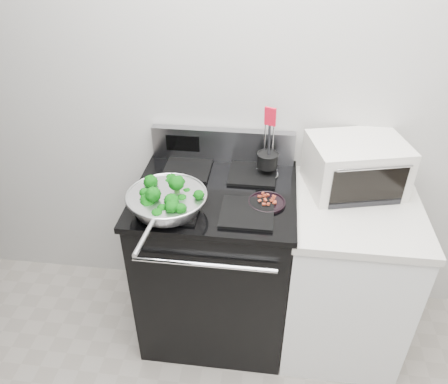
% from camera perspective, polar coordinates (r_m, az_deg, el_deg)
% --- Properties ---
extents(back_wall, '(4.00, 0.02, 2.70)m').
position_cam_1_polar(back_wall, '(2.23, 7.85, 13.12)').
color(back_wall, '#B6B4AD').
rests_on(back_wall, ground).
extents(gas_range, '(0.79, 0.69, 1.13)m').
position_cam_1_polar(gas_range, '(2.42, -1.03, -8.87)').
color(gas_range, black).
rests_on(gas_range, floor).
extents(counter, '(0.62, 0.68, 0.92)m').
position_cam_1_polar(counter, '(2.46, 15.26, -10.43)').
color(counter, white).
rests_on(counter, floor).
extents(skillet, '(0.37, 0.59, 0.08)m').
position_cam_1_polar(skillet, '(1.98, -7.48, -1.14)').
color(skillet, silver).
rests_on(skillet, gas_range).
extents(broccoli_pile, '(0.29, 0.29, 0.10)m').
position_cam_1_polar(broccoli_pile, '(1.97, -7.50, -0.62)').
color(broccoli_pile, black).
rests_on(broccoli_pile, skillet).
extents(bacon_plate, '(0.18, 0.18, 0.04)m').
position_cam_1_polar(bacon_plate, '(2.04, 5.61, -1.12)').
color(bacon_plate, black).
rests_on(bacon_plate, gas_range).
extents(utensil_holder, '(0.12, 0.12, 0.38)m').
position_cam_1_polar(utensil_holder, '(2.23, 5.67, 3.71)').
color(utensil_holder, silver).
rests_on(utensil_holder, gas_range).
extents(toaster_oven, '(0.51, 0.44, 0.26)m').
position_cam_1_polar(toaster_oven, '(2.23, 16.79, 3.34)').
color(toaster_oven, silver).
rests_on(toaster_oven, counter).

